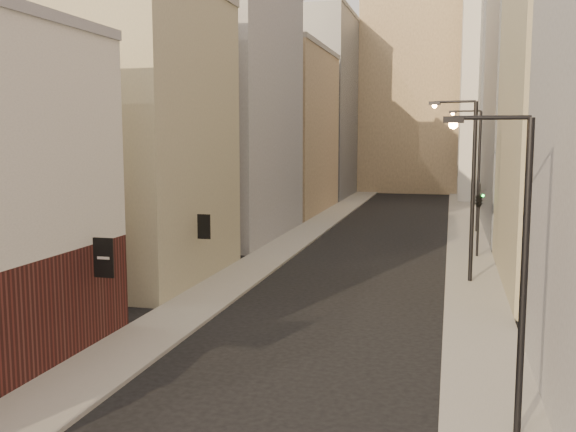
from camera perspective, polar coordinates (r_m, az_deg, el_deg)
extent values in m
cube|color=gray|center=(63.59, 3.63, -0.16)|extent=(3.00, 140.00, 0.15)
cube|color=gray|center=(62.54, 15.42, -0.52)|extent=(3.00, 140.00, 0.15)
cube|color=black|center=(24.81, -16.08, -3.59)|extent=(0.80, 0.08, 1.50)
cube|color=black|center=(33.73, -7.49, -0.94)|extent=(0.70, 0.08, 1.30)
cube|color=gray|center=(37.18, -13.24, 6.78)|extent=(8.00, 12.00, 16.00)
cube|color=gray|center=(51.95, -5.05, 9.18)|extent=(8.00, 16.00, 20.00)
cube|color=#8C7557|center=(69.16, -0.06, 7.43)|extent=(8.00, 18.00, 17.00)
cube|color=gray|center=(88.76, 3.18, 9.61)|extent=(8.00, 20.00, 24.00)
cube|color=gray|center=(57.63, 21.53, 11.50)|extent=(8.00, 20.00, 26.00)
cube|color=#8C7557|center=(99.37, 10.90, 10.38)|extent=(14.00, 14.00, 28.00)
cube|color=silver|center=(85.61, 17.91, 12.73)|extent=(8.00, 8.00, 34.00)
cylinder|color=black|center=(17.81, 20.22, -5.67)|extent=(0.19, 0.19, 8.55)
cylinder|color=black|center=(17.30, 17.68, 8.33)|extent=(1.90, 0.18, 0.11)
cube|color=black|center=(17.23, 14.50, 8.29)|extent=(0.53, 0.23, 0.17)
sphere|color=#FF953F|center=(17.23, 14.48, 7.88)|extent=(0.23, 0.23, 0.23)
cylinder|color=black|center=(36.30, 16.11, 1.90)|extent=(0.22, 0.22, 9.95)
cylinder|color=black|center=(36.38, 14.64, 9.81)|extent=(2.20, 0.51, 0.13)
cube|color=black|center=(36.59, 12.91, 9.75)|extent=(0.64, 0.34, 0.20)
sphere|color=#FF953F|center=(36.58, 12.90, 9.53)|extent=(0.27, 0.27, 0.27)
cylinder|color=black|center=(55.84, 16.60, 3.72)|extent=(0.23, 0.23, 10.17)
cylinder|color=black|center=(55.84, 15.61, 8.97)|extent=(2.26, 0.28, 0.14)
cube|color=black|center=(55.90, 14.44, 8.95)|extent=(0.64, 0.29, 0.20)
sphere|color=#FF953F|center=(55.90, 14.43, 8.80)|extent=(0.27, 0.27, 0.27)
cylinder|color=black|center=(44.34, 16.55, -0.43)|extent=(0.16, 0.16, 5.00)
imported|color=black|center=(44.16, 16.62, 1.75)|extent=(0.86, 0.86, 1.54)
sphere|color=#19E533|center=(44.17, 16.95, 1.74)|extent=(0.16, 0.16, 0.16)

